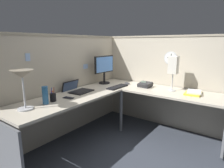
{
  "coord_description": "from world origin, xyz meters",
  "views": [
    {
      "loc": [
        -2.34,
        -1.48,
        1.46
      ],
      "look_at": [
        0.09,
        0.29,
        0.8
      ],
      "focal_mm": 30.57,
      "sensor_mm": 36.0,
      "label": 1
    }
  ],
  "objects": [
    {
      "name": "ground_plane",
      "position": [
        0.0,
        0.0,
        0.0
      ],
      "size": [
        6.8,
        6.8,
        0.0
      ],
      "primitive_type": "plane",
      "color": "#383D47"
    },
    {
      "name": "cubicle_wall_back",
      "position": [
        -0.36,
        0.87,
        0.79
      ],
      "size": [
        2.57,
        0.12,
        1.58
      ],
      "color": "#B7AD99",
      "rests_on": "ground"
    },
    {
      "name": "cubicle_wall_right",
      "position": [
        0.87,
        -0.27,
        0.79
      ],
      "size": [
        0.12,
        2.37,
        1.58
      ],
      "color": "#B7AD99",
      "rests_on": "ground"
    },
    {
      "name": "desk",
      "position": [
        -0.15,
        -0.05,
        0.63
      ],
      "size": [
        2.35,
        2.15,
        0.73
      ],
      "color": "beige",
      "rests_on": "ground"
    },
    {
      "name": "monitor",
      "position": [
        0.32,
        0.64,
        1.02
      ],
      "size": [
        0.46,
        0.2,
        0.5
      ],
      "color": "black",
      "rests_on": "desk"
    },
    {
      "name": "laptop",
      "position": [
        -0.37,
        0.63,
        0.75
      ],
      "size": [
        0.37,
        0.41,
        0.22
      ],
      "color": "black",
      "rests_on": "desk"
    },
    {
      "name": "keyboard",
      "position": [
        0.2,
        0.26,
        0.74
      ],
      "size": [
        0.43,
        0.14,
        0.02
      ],
      "primitive_type": "cube",
      "rotation": [
        0.0,
        0.0,
        -0.01
      ],
      "color": "black",
      "rests_on": "desk"
    },
    {
      "name": "computer_mouse",
      "position": [
        0.51,
        0.27,
        0.75
      ],
      "size": [
        0.06,
        0.1,
        0.03
      ],
      "primitive_type": "ellipsoid",
      "color": "#38383D",
      "rests_on": "desk"
    },
    {
      "name": "desk_lamp_dome",
      "position": [
        -1.28,
        0.49,
        1.09
      ],
      "size": [
        0.24,
        0.24,
        0.44
      ],
      "color": "#B7BABF",
      "rests_on": "desk"
    },
    {
      "name": "pen_cup",
      "position": [
        -0.9,
        0.5,
        0.78
      ],
      "size": [
        0.08,
        0.08,
        0.18
      ],
      "color": "black",
      "rests_on": "desk"
    },
    {
      "name": "cell_phone",
      "position": [
        -0.7,
        0.44,
        0.73
      ],
      "size": [
        0.09,
        0.15,
        0.01
      ],
      "primitive_type": "cube",
      "rotation": [
        0.0,
        0.0,
        0.15
      ],
      "color": "black",
      "rests_on": "desk"
    },
    {
      "name": "thermos_flask",
      "position": [
        -1.03,
        0.47,
        0.84
      ],
      "size": [
        0.07,
        0.07,
        0.22
      ],
      "primitive_type": "cylinder",
      "color": "#26598C",
      "rests_on": "desk"
    },
    {
      "name": "office_phone",
      "position": [
        0.5,
        -0.1,
        0.77
      ],
      "size": [
        0.21,
        0.22,
        0.11
      ],
      "color": "#232326",
      "rests_on": "desk"
    },
    {
      "name": "book_stack",
      "position": [
        0.51,
        -0.86,
        0.75
      ],
      "size": [
        0.31,
        0.24,
        0.04
      ],
      "color": "yellow",
      "rests_on": "desk"
    },
    {
      "name": "desk_lamp_paper",
      "position": [
        0.52,
        -0.54,
        1.11
      ],
      "size": [
        0.13,
        0.13,
        0.53
      ],
      "color": "#B7BABF",
      "rests_on": "desk"
    },
    {
      "name": "wall_clock",
      "position": [
        0.82,
        -0.39,
        1.2
      ],
      "size": [
        0.04,
        0.22,
        0.22
      ],
      "color": "#B7BABF"
    },
    {
      "name": "pinned_note_leftmost",
      "position": [
        -1.01,
        0.82,
        1.28
      ],
      "size": [
        0.06,
        0.0,
        0.1
      ],
      "primitive_type": "cube",
      "color": "#99B7E5"
    },
    {
      "name": "pinned_note_middle",
      "position": [
        0.03,
        0.82,
        1.06
      ],
      "size": [
        0.11,
        0.0,
        0.08
      ],
      "primitive_type": "cube",
      "color": "#99B7E5"
    }
  ]
}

